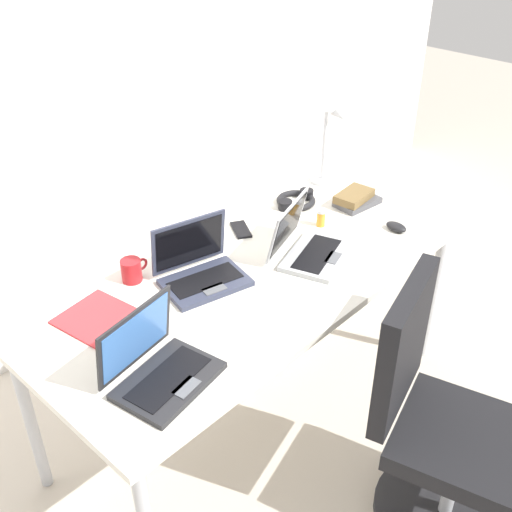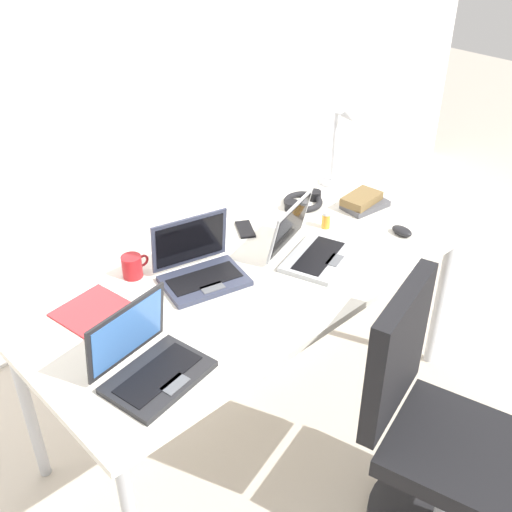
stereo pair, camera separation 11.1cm
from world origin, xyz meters
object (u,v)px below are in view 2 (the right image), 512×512
laptop_back_right (310,248)px  paper_folder_far_corner (102,316)px  cell_phone (245,229)px  laptop_far_corner (149,363)px  office_chair (432,444)px  desk_lamp (340,147)px  pill_bottle (326,219)px  laptop_front_right (200,268)px  computer_mouse (402,231)px  coffee_mug (133,266)px  book_stack (363,202)px  headphones (303,201)px

laptop_back_right → paper_folder_far_corner: size_ratio=1.19×
cell_phone → paper_folder_far_corner: size_ratio=0.44×
laptop_far_corner → office_chair: (0.69, -0.62, -0.39)m
desk_lamp → office_chair: size_ratio=0.41×
laptop_back_right → pill_bottle: 0.25m
laptop_back_right → laptop_far_corner: bearing=-172.7°
desk_lamp → cell_phone: (-0.61, -0.01, -0.19)m
laptop_front_right → computer_mouse: laptop_front_right is taller
laptop_back_right → coffee_mug: (-0.58, 0.37, -0.00)m
desk_lamp → cell_phone: bearing=-179.1°
laptop_far_corner → cell_phone: laptop_far_corner is taller
laptop_back_right → computer_mouse: bearing=-19.6°
laptop_front_right → book_stack: size_ratio=1.62×
cell_phone → book_stack: (0.52, -0.22, 0.02)m
laptop_far_corner → office_chair: 1.01m
cell_phone → office_chair: 1.12m
computer_mouse → coffee_mug: (-0.99, 0.52, 0.03)m
laptop_far_corner → laptop_front_right: laptop_far_corner is taller
laptop_far_corner → headphones: laptop_far_corner is taller
cell_phone → paper_folder_far_corner: (-0.76, -0.09, -0.00)m
laptop_far_corner → pill_bottle: laptop_far_corner is taller
laptop_far_corner → coffee_mug: laptop_far_corner is taller
laptop_front_right → office_chair: (0.25, -0.92, -0.39)m
desk_lamp → coffee_mug: 1.16m
desk_lamp → pill_bottle: desk_lamp is taller
office_chair → computer_mouse: bearing=45.8°
laptop_back_right → paper_folder_far_corner: (-0.80, 0.24, -0.04)m
laptop_far_corner → headphones: (1.15, 0.43, -0.03)m
paper_folder_far_corner → office_chair: bearing=-56.5°
cell_phone → paper_folder_far_corner: 0.76m
laptop_back_right → headphones: (0.31, 0.32, -0.03)m
office_chair → desk_lamp: bearing=55.9°
desk_lamp → book_stack: bearing=-111.1°
laptop_front_right → pill_bottle: (0.63, -0.07, -0.01)m
desk_lamp → laptop_far_corner: (-1.41, -0.45, -0.15)m
cell_phone → office_chair: bearing=-65.7°
laptop_far_corner → pill_bottle: (1.07, 0.22, -0.01)m
laptop_far_corner → computer_mouse: 1.26m
paper_folder_far_corner → book_stack: bearing=-5.6°
coffee_mug → pill_bottle: bearing=-18.0°
laptop_front_right → laptop_back_right: bearing=-24.7°
laptop_back_right → laptop_far_corner: 0.85m
book_stack → office_chair: 1.12m
paper_folder_far_corner → cell_phone: bearing=6.9°
computer_mouse → office_chair: office_chair is taller
laptop_back_right → coffee_mug: size_ratio=3.28×
laptop_back_right → computer_mouse: 0.44m
computer_mouse → laptop_back_right: bearing=164.0°
book_stack → paper_folder_far_corner: book_stack is taller
laptop_back_right → paper_folder_far_corner: laptop_back_right is taller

